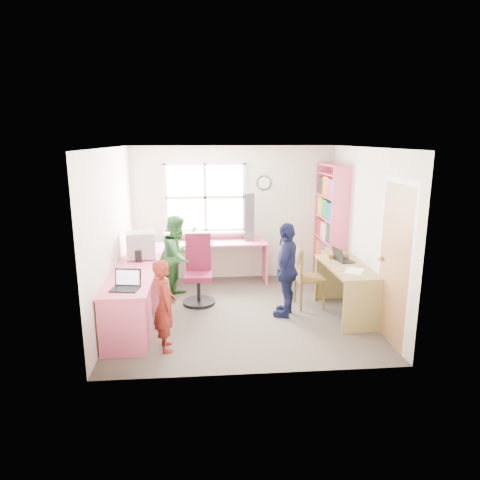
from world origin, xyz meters
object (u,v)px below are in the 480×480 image
at_px(right_desk, 347,279).
at_px(laptop_left, 126,284).
at_px(crt_monitor, 141,245).
at_px(swivel_chair, 199,274).
at_px(wooden_chair, 305,274).
at_px(cd_tower, 249,217).
at_px(person_red, 165,305).
at_px(person_green, 178,257).
at_px(laptop_right, 342,258).
at_px(l_desk, 148,293).
at_px(person_navy, 287,270).
at_px(bookshelf, 330,228).
at_px(potted_plant, 193,234).

distance_m(right_desk, laptop_left, 3.09).
bearing_deg(crt_monitor, swivel_chair, -3.95).
bearing_deg(crt_monitor, wooden_chair, -12.71).
bearing_deg(cd_tower, person_red, -111.71).
bearing_deg(person_green, right_desk, -90.18).
bearing_deg(cd_tower, person_green, -144.98).
relative_size(right_desk, laptop_right, 3.83).
height_order(l_desk, wooden_chair, wooden_chair).
bearing_deg(person_navy, crt_monitor, -81.92).
bearing_deg(person_red, person_navy, -73.50).
bearing_deg(person_navy, swivel_chair, -92.27).
xyz_separation_m(right_desk, person_navy, (-0.88, 0.06, 0.15)).
bearing_deg(swivel_chair, wooden_chair, -9.63).
bearing_deg(crt_monitor, person_navy, -21.20).
relative_size(wooden_chair, laptop_left, 2.60).
xyz_separation_m(right_desk, laptop_left, (-3.00, -0.72, 0.26)).
bearing_deg(cd_tower, wooden_chair, -55.47).
height_order(bookshelf, crt_monitor, bookshelf).
bearing_deg(cd_tower, laptop_right, -43.36).
relative_size(potted_plant, person_green, 0.20).
relative_size(laptop_right, potted_plant, 1.25).
bearing_deg(person_navy, person_red, -38.09).
height_order(crt_monitor, laptop_left, crt_monitor).
bearing_deg(swivel_chair, right_desk, -15.76).
distance_m(right_desk, person_green, 2.65).
bearing_deg(person_navy, laptop_left, -46.81).
xyz_separation_m(laptop_right, person_green, (-2.46, 0.72, -0.12)).
bearing_deg(potted_plant, swivel_chair, -84.40).
bearing_deg(l_desk, crt_monitor, 103.27).
distance_m(wooden_chair, person_navy, 0.48).
bearing_deg(l_desk, right_desk, 2.20).
height_order(l_desk, crt_monitor, crt_monitor).
bearing_deg(swivel_chair, person_green, 140.03).
xyz_separation_m(l_desk, crt_monitor, (-0.17, 0.73, 0.50)).
xyz_separation_m(swivel_chair, laptop_left, (-0.85, -1.38, 0.34)).
height_order(crt_monitor, person_navy, person_navy).
bearing_deg(swivel_chair, bookshelf, 18.45).
height_order(bookshelf, person_navy, bookshelf).
height_order(right_desk, potted_plant, potted_plant).
bearing_deg(bookshelf, person_red, -140.24).
relative_size(wooden_chair, cd_tower, 1.12).
relative_size(bookshelf, person_red, 1.85).
bearing_deg(potted_plant, right_desk, -36.50).
xyz_separation_m(laptop_right, cd_tower, (-1.24, 1.41, 0.38)).
bearing_deg(person_navy, right_desk, 109.11).
distance_m(cd_tower, person_green, 1.49).
bearing_deg(potted_plant, crt_monitor, -125.93).
xyz_separation_m(wooden_chair, person_navy, (-0.34, -0.29, 0.17)).
relative_size(laptop_right, cd_tower, 0.40).
xyz_separation_m(potted_plant, person_red, (-0.29, -2.52, -0.32)).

